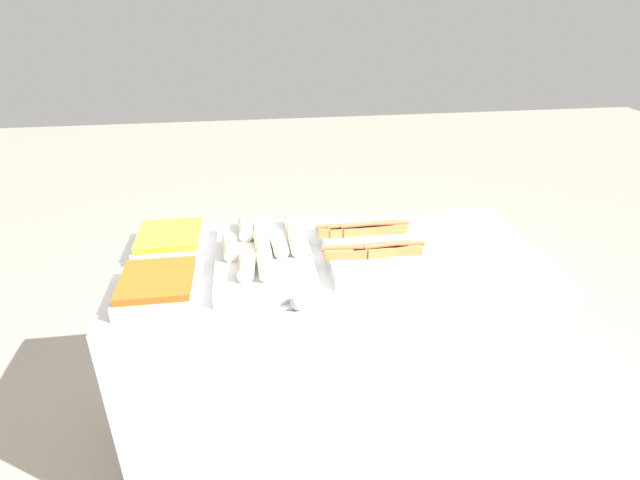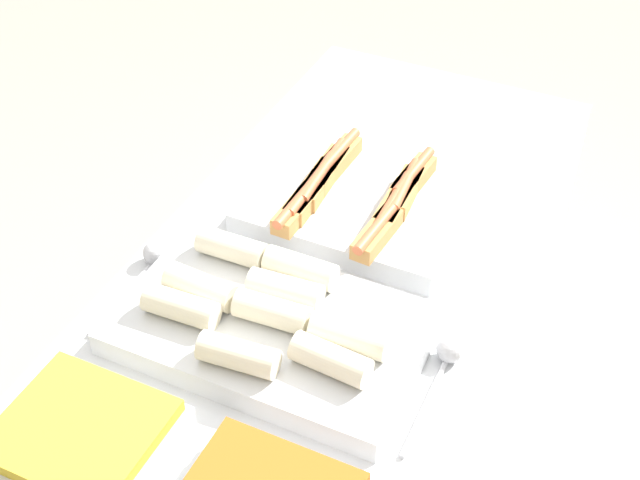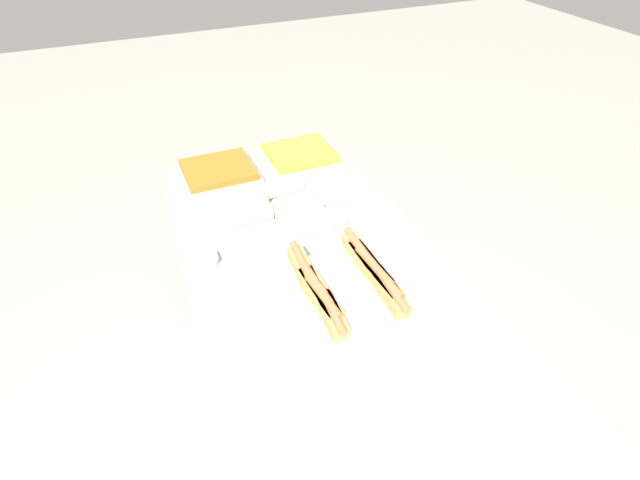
{
  "view_description": "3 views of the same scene",
  "coord_description": "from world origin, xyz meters",
  "px_view_note": "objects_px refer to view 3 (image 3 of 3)",
  "views": [
    {
      "loc": [
        -0.29,
        -1.61,
        1.8
      ],
      "look_at": [
        -0.05,
        0.0,
        0.97
      ],
      "focal_mm": 28.0,
      "sensor_mm": 36.0,
      "label": 1
    },
    {
      "loc": [
        -1.24,
        -0.56,
        2.1
      ],
      "look_at": [
        -0.05,
        0.0,
        0.97
      ],
      "focal_mm": 50.0,
      "sensor_mm": 36.0,
      "label": 2
    },
    {
      "loc": [
        1.02,
        -0.46,
        1.88
      ],
      "look_at": [
        -0.05,
        0.0,
        0.97
      ],
      "focal_mm": 28.0,
      "sensor_mm": 36.0,
      "label": 3
    }
  ],
  "objects_px": {
    "tray_side_back": "(301,159)",
    "serving_spoon_far": "(387,209)",
    "serving_spoon_near": "(209,255)",
    "tray_hotdogs": "(346,288)",
    "tray_wraps": "(297,214)",
    "tray_side_front": "(219,176)"
  },
  "relations": [
    {
      "from": "tray_side_front",
      "to": "tray_side_back",
      "type": "height_order",
      "value": "same"
    },
    {
      "from": "tray_side_front",
      "to": "serving_spoon_far",
      "type": "xyz_separation_m",
      "value": [
        0.42,
        0.48,
        -0.01
      ]
    },
    {
      "from": "tray_hotdogs",
      "to": "tray_side_back",
      "type": "xyz_separation_m",
      "value": [
        -0.74,
        0.16,
        -0.0
      ]
    },
    {
      "from": "tray_hotdogs",
      "to": "serving_spoon_near",
      "type": "distance_m",
      "value": 0.44
    },
    {
      "from": "tray_hotdogs",
      "to": "tray_side_back",
      "type": "height_order",
      "value": "tray_hotdogs"
    },
    {
      "from": "tray_side_back",
      "to": "serving_spoon_far",
      "type": "bearing_deg",
      "value": 19.75
    },
    {
      "from": "tray_side_front",
      "to": "serving_spoon_far",
      "type": "distance_m",
      "value": 0.64
    },
    {
      "from": "tray_side_front",
      "to": "serving_spoon_far",
      "type": "bearing_deg",
      "value": 48.56
    },
    {
      "from": "tray_side_back",
      "to": "serving_spoon_near",
      "type": "bearing_deg",
      "value": -47.64
    },
    {
      "from": "tray_wraps",
      "to": "tray_side_front",
      "type": "bearing_deg",
      "value": -153.9
    },
    {
      "from": "tray_side_back",
      "to": "serving_spoon_near",
      "type": "height_order",
      "value": "tray_side_back"
    },
    {
      "from": "tray_wraps",
      "to": "tray_hotdogs",
      "type": "bearing_deg",
      "value": -0.19
    },
    {
      "from": "tray_side_back",
      "to": "tray_side_front",
      "type": "bearing_deg",
      "value": -90.0
    },
    {
      "from": "serving_spoon_near",
      "to": "tray_side_front",
      "type": "bearing_deg",
      "value": 161.74
    },
    {
      "from": "tray_hotdogs",
      "to": "tray_side_back",
      "type": "distance_m",
      "value": 0.75
    },
    {
      "from": "serving_spoon_near",
      "to": "serving_spoon_far",
      "type": "xyz_separation_m",
      "value": [
        -0.0,
        0.62,
        0.0
      ]
    },
    {
      "from": "serving_spoon_near",
      "to": "serving_spoon_far",
      "type": "relative_size",
      "value": 1.04
    },
    {
      "from": "tray_side_front",
      "to": "serving_spoon_near",
      "type": "height_order",
      "value": "tray_side_front"
    },
    {
      "from": "tray_wraps",
      "to": "serving_spoon_near",
      "type": "bearing_deg",
      "value": -76.89
    },
    {
      "from": "tray_hotdogs",
      "to": "tray_side_front",
      "type": "distance_m",
      "value": 0.76
    },
    {
      "from": "serving_spoon_near",
      "to": "tray_hotdogs",
      "type": "bearing_deg",
      "value": 45.13
    },
    {
      "from": "tray_side_front",
      "to": "serving_spoon_near",
      "type": "relative_size",
      "value": 1.03
    }
  ]
}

